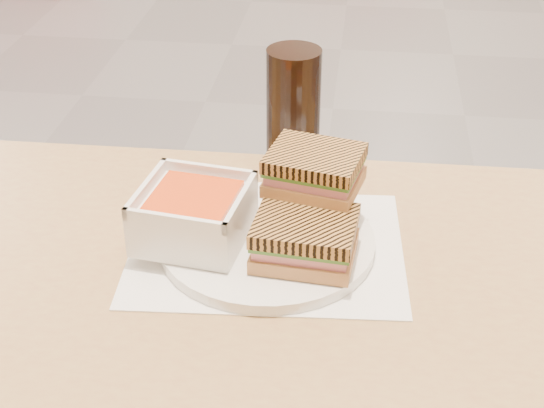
# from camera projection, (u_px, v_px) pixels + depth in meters

# --- Properties ---
(main_table) EXTENTS (1.21, 0.71, 0.75)m
(main_table) POSITION_uv_depth(u_px,v_px,m) (355.00, 390.00, 0.92)
(main_table) COLOR #A4884D
(main_table) RESTS_ON ground
(tray_liner) EXTENTS (0.35, 0.28, 0.00)m
(tray_liner) POSITION_uv_depth(u_px,v_px,m) (267.00, 247.00, 0.97)
(tray_liner) COLOR white
(tray_liner) RESTS_ON main_table
(plate) EXTENTS (0.26, 0.26, 0.01)m
(plate) POSITION_uv_depth(u_px,v_px,m) (267.00, 242.00, 0.96)
(plate) COLOR white
(plate) RESTS_ON tray_liner
(soup_bowl) EXTENTS (0.14, 0.14, 0.07)m
(soup_bowl) POSITION_uv_depth(u_px,v_px,m) (194.00, 216.00, 0.94)
(soup_bowl) COLOR white
(soup_bowl) RESTS_ON plate
(panini_lower) EXTENTS (0.12, 0.11, 0.05)m
(panini_lower) POSITION_uv_depth(u_px,v_px,m) (305.00, 238.00, 0.91)
(panini_lower) COLOR #BA814D
(panini_lower) RESTS_ON plate
(panini_upper) EXTENTS (0.13, 0.11, 0.05)m
(panini_upper) POSITION_uv_depth(u_px,v_px,m) (315.00, 170.00, 0.95)
(panini_upper) COLOR #BA814D
(panini_upper) RESTS_ON panini_lower
(cola_glass) EXTENTS (0.08, 0.08, 0.17)m
(cola_glass) POSITION_uv_depth(u_px,v_px,m) (293.00, 105.00, 1.12)
(cola_glass) COLOR black
(cola_glass) RESTS_ON main_table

